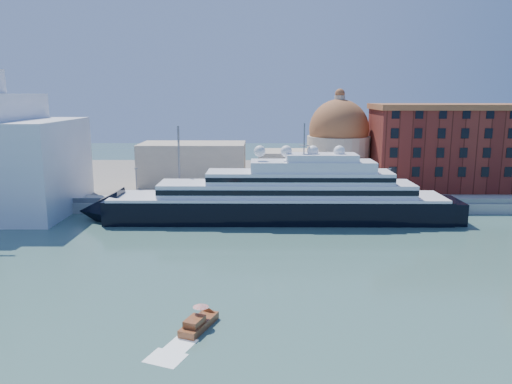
{
  "coord_description": "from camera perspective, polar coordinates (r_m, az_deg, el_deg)",
  "views": [
    {
      "loc": [
        -0.59,
        -85.61,
        28.04
      ],
      "look_at": [
        -1.41,
        18.0,
        7.52
      ],
      "focal_mm": 35.0,
      "sensor_mm": 36.0,
      "label": 1
    }
  ],
  "objects": [
    {
      "name": "quay_fence",
      "position": [
        117.78,
        0.73,
        -1.03
      ],
      "size": [
        180.0,
        0.1,
        1.2
      ],
      "primitive_type": "cube",
      "color": "slate",
      "rests_on": "quay"
    },
    {
      "name": "lamp_posts",
      "position": [
        119.88,
        -5.34,
        2.42
      ],
      "size": [
        120.8,
        2.4,
        18.0
      ],
      "color": "slate",
      "rests_on": "quay"
    },
    {
      "name": "church",
      "position": [
        144.51,
        3.23,
        4.37
      ],
      "size": [
        66.0,
        18.0,
        25.5
      ],
      "color": "beige",
      "rests_on": "land"
    },
    {
      "name": "ground",
      "position": [
        90.08,
        0.81,
        -6.94
      ],
      "size": [
        400.0,
        400.0,
        0.0
      ],
      "primitive_type": "plane",
      "color": "#335851",
      "rests_on": "ground"
    },
    {
      "name": "water_taxi",
      "position": [
        62.82,
        -6.61,
        -14.63
      ],
      "size": [
        4.42,
        6.89,
        3.11
      ],
      "rotation": [
        0.0,
        0.0,
        -0.37
      ],
      "color": "brown",
      "rests_on": "ground"
    },
    {
      "name": "warehouse",
      "position": [
        148.0,
        21.35,
        4.91
      ],
      "size": [
        43.0,
        19.0,
        23.25
      ],
      "color": "maroon",
      "rests_on": "land"
    },
    {
      "name": "land",
      "position": [
        162.87,
        0.65,
        1.64
      ],
      "size": [
        260.0,
        72.0,
        2.0
      ],
      "primitive_type": "cube",
      "color": "slate",
      "rests_on": "ground"
    },
    {
      "name": "superyacht",
      "position": [
        111.16,
        1.23,
        -1.09
      ],
      "size": [
        85.02,
        11.79,
        25.41
      ],
      "color": "black",
      "rests_on": "ground"
    },
    {
      "name": "quay",
      "position": [
        122.57,
        0.72,
        -1.42
      ],
      "size": [
        180.0,
        10.0,
        2.5
      ],
      "primitive_type": "cube",
      "color": "gray",
      "rests_on": "ground"
    }
  ]
}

